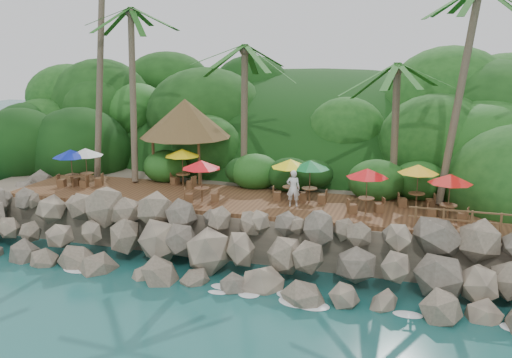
% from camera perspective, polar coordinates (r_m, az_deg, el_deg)
% --- Properties ---
extents(ground, '(140.00, 140.00, 0.00)m').
position_cam_1_polar(ground, '(23.50, -4.47, -11.33)').
color(ground, '#19514F').
rests_on(ground, ground).
extents(land_base, '(32.00, 25.20, 2.10)m').
position_cam_1_polar(land_base, '(37.71, 4.55, -0.17)').
color(land_base, gray).
rests_on(land_base, ground).
extents(jungle_hill, '(44.80, 28.00, 15.40)m').
position_cam_1_polar(jungle_hill, '(45.11, 6.66, 0.64)').
color(jungle_hill, '#143811').
rests_on(jungle_hill, ground).
extents(seawall, '(29.00, 4.00, 2.30)m').
position_cam_1_polar(seawall, '(24.79, -2.79, -7.10)').
color(seawall, gray).
rests_on(seawall, ground).
extents(terrace, '(26.00, 5.00, 0.20)m').
position_cam_1_polar(terrace, '(28.07, 0.00, -2.39)').
color(terrace, brown).
rests_on(terrace, land_base).
extents(jungle_foliage, '(44.00, 16.00, 12.00)m').
position_cam_1_polar(jungle_foliage, '(37.03, 4.17, -2.09)').
color(jungle_foliage, '#143811').
rests_on(jungle_foliage, ground).
extents(foam_line, '(25.20, 0.80, 0.06)m').
position_cam_1_polar(foam_line, '(23.74, -4.19, -10.98)').
color(foam_line, white).
rests_on(foam_line, ground).
extents(palms, '(30.40, 6.76, 14.98)m').
position_cam_1_polar(palms, '(29.34, 4.85, 16.85)').
color(palms, brown).
rests_on(palms, ground).
extents(palapa, '(5.28, 5.28, 4.60)m').
position_cam_1_polar(palapa, '(32.65, -7.20, 6.15)').
color(palapa, brown).
rests_on(palapa, ground).
extents(dining_clusters, '(21.36, 4.56, 2.10)m').
position_cam_1_polar(dining_clusters, '(27.81, -0.11, 1.37)').
color(dining_clusters, brown).
rests_on(dining_clusters, terrace).
extents(railing, '(7.20, 0.10, 1.00)m').
position_cam_1_polar(railing, '(24.60, 23.63, -4.07)').
color(railing, brown).
rests_on(railing, terrace).
extents(waiter, '(0.71, 0.53, 1.78)m').
position_cam_1_polar(waiter, '(26.85, 3.81, -0.95)').
color(waiter, white).
rests_on(waiter, terrace).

